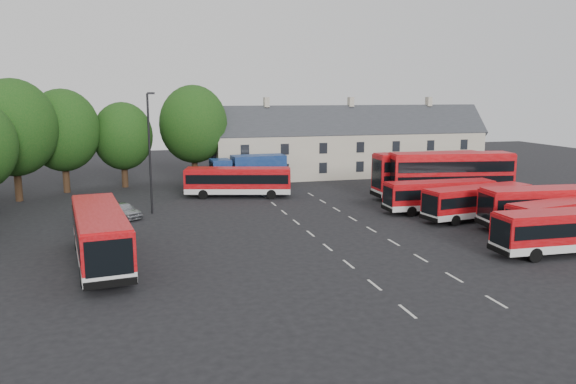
% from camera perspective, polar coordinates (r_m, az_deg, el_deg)
% --- Properties ---
extents(ground, '(140.00, 140.00, 0.00)m').
position_cam_1_polar(ground, '(41.01, 3.14, -4.91)').
color(ground, black).
rests_on(ground, ground).
extents(lane_markings, '(5.15, 33.80, 0.01)m').
position_cam_1_polar(lane_markings, '(43.64, 5.45, -4.02)').
color(lane_markings, beige).
rests_on(lane_markings, ground).
extents(treeline, '(29.92, 32.59, 12.01)m').
position_cam_1_polar(treeline, '(57.74, -23.38, 5.35)').
color(treeline, black).
rests_on(treeline, ground).
extents(terrace_houses, '(35.70, 7.13, 10.06)m').
position_cam_1_polar(terrace_houses, '(72.92, 6.31, 4.69)').
color(terrace_houses, beige).
rests_on(terrace_houses, ground).
extents(bus_row_a, '(10.49, 2.69, 2.95)m').
position_cam_1_polar(bus_row_a, '(41.44, 26.72, -3.31)').
color(bus_row_a, silver).
rests_on(bus_row_a, ground).
extents(bus_row_b, '(10.51, 4.06, 2.90)m').
position_cam_1_polar(bus_row_b, '(45.57, 26.58, -2.21)').
color(bus_row_b, silver).
rests_on(bus_row_b, ground).
extents(bus_row_c, '(11.91, 3.78, 3.31)m').
position_cam_1_polar(bus_row_c, '(48.59, 25.47, -1.12)').
color(bus_row_c, silver).
rests_on(bus_row_c, ground).
extents(bus_row_d, '(10.27, 3.90, 2.84)m').
position_cam_1_polar(bus_row_d, '(49.76, 18.70, -0.76)').
color(bus_row_d, silver).
rests_on(bus_row_d, ground).
extents(bus_row_e, '(10.06, 2.57, 2.83)m').
position_cam_1_polar(bus_row_e, '(51.86, 15.16, -0.17)').
color(bus_row_e, silver).
rests_on(bus_row_e, ground).
extents(bus_dd_south, '(12.18, 4.46, 4.88)m').
position_cam_1_polar(bus_dd_south, '(56.80, 16.21, 1.75)').
color(bus_dd_south, silver).
rests_on(bus_dd_south, ground).
extents(bus_dd_north, '(11.41, 2.76, 4.67)m').
position_cam_1_polar(bus_dd_north, '(58.49, 14.11, 1.95)').
color(bus_dd_north, silver).
rests_on(bus_dd_north, ground).
extents(bus_west, '(4.37, 12.53, 3.47)m').
position_cam_1_polar(bus_west, '(36.72, -18.56, -3.85)').
color(bus_west, silver).
rests_on(bus_west, ground).
extents(bus_north, '(11.00, 5.12, 3.03)m').
position_cam_1_polar(bus_north, '(57.60, -5.10, 1.26)').
color(bus_north, silver).
rests_on(bus_north, ground).
extents(box_truck, '(8.50, 3.10, 3.66)m').
position_cam_1_polar(box_truck, '(63.29, -3.96, 2.28)').
color(box_truck, black).
rests_on(box_truck, ground).
extents(silver_car, '(3.69, 4.31, 1.40)m').
position_cam_1_polar(silver_car, '(49.95, -16.44, -1.78)').
color(silver_car, '#AAADB2').
rests_on(silver_car, ground).
extents(lamppost, '(0.74, 0.31, 10.64)m').
position_cam_1_polar(lamppost, '(50.55, -13.86, 4.19)').
color(lamppost, black).
rests_on(lamppost, ground).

